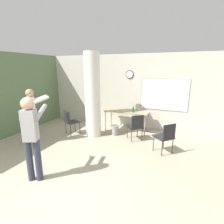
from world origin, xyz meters
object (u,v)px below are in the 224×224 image
(chair_table_right, at_px, (136,125))
(bottle_on_table, at_px, (133,110))
(chair_mid_room, at_px, (165,136))
(chair_near_pillar, at_px, (71,120))
(folding_table, at_px, (127,112))
(person_watching_back, at_px, (33,112))
(person_playing_front, at_px, (31,133))

(chair_table_right, bearing_deg, bottle_on_table, 114.00)
(chair_mid_room, relative_size, chair_near_pillar, 1.00)
(chair_mid_room, xyz_separation_m, chair_near_pillar, (-3.22, 0.20, 0.00))
(chair_table_right, height_order, chair_near_pillar, same)
(chair_table_right, bearing_deg, chair_near_pillar, -171.32)
(folding_table, relative_size, person_watching_back, 0.94)
(person_watching_back, bearing_deg, chair_mid_room, 12.56)
(folding_table, distance_m, person_playing_front, 3.64)
(folding_table, bearing_deg, bottle_on_table, -28.28)
(chair_mid_room, bearing_deg, folding_table, 139.69)
(folding_table, relative_size, bottle_on_table, 6.90)
(chair_mid_room, height_order, chair_near_pillar, same)
(chair_near_pillar, distance_m, person_watching_back, 1.29)
(bottle_on_table, bearing_deg, person_playing_front, -108.53)
(bottle_on_table, distance_m, chair_near_pillar, 2.22)
(folding_table, bearing_deg, person_playing_front, -103.57)
(bottle_on_table, height_order, chair_mid_room, bottle_on_table)
(chair_near_pillar, bearing_deg, folding_table, 32.53)
(chair_mid_room, relative_size, person_playing_front, 0.50)
(folding_table, height_order, chair_table_right, chair_table_right)
(person_playing_front, bearing_deg, bottle_on_table, 71.47)
(folding_table, distance_m, bottle_on_table, 0.35)
(folding_table, bearing_deg, person_watching_back, -136.98)
(bottle_on_table, relative_size, chair_table_right, 0.27)
(chair_table_right, distance_m, person_watching_back, 3.19)
(chair_table_right, xyz_separation_m, person_watching_back, (-2.83, -1.39, 0.49))
(folding_table, height_order, bottle_on_table, bottle_on_table)
(chair_near_pillar, distance_m, person_playing_front, 2.63)
(folding_table, bearing_deg, chair_table_right, -53.78)
(person_watching_back, bearing_deg, bottle_on_table, 37.68)
(folding_table, relative_size, chair_table_right, 1.83)
(person_watching_back, bearing_deg, person_playing_front, -44.15)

